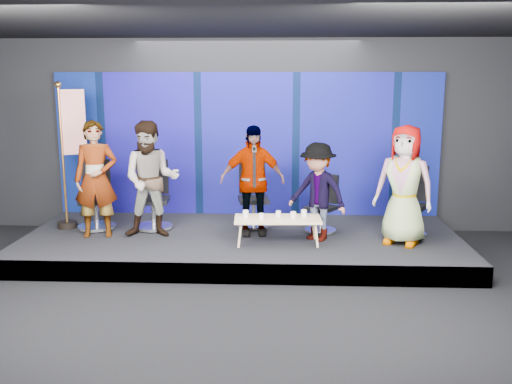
% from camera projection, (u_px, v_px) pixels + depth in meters
% --- Properties ---
extents(ground, '(10.00, 10.00, 0.00)m').
position_uv_depth(ground, '(228.00, 314.00, 6.89)').
color(ground, black).
rests_on(ground, ground).
extents(room_walls, '(10.02, 8.02, 3.51)m').
position_uv_depth(room_walls, '(226.00, 112.00, 6.41)').
color(room_walls, black).
rests_on(room_walls, ground).
extents(riser, '(7.00, 3.00, 0.30)m').
position_uv_depth(riser, '(242.00, 243.00, 9.31)').
color(riser, black).
rests_on(riser, ground).
extents(backdrop, '(7.00, 0.08, 2.60)m').
position_uv_depth(backdrop, '(247.00, 144.00, 10.44)').
color(backdrop, navy).
rests_on(backdrop, riser).
extents(chair_a, '(0.75, 0.75, 1.15)m').
position_uv_depth(chair_a, '(96.00, 206.00, 9.59)').
color(chair_a, silver).
rests_on(chair_a, riser).
extents(panelist_a, '(0.75, 0.56, 1.86)m').
position_uv_depth(panelist_a, '(96.00, 179.00, 9.01)').
color(panelist_a, black).
rests_on(panelist_a, riser).
extents(chair_b, '(0.70, 0.70, 1.14)m').
position_uv_depth(chair_b, '(154.00, 206.00, 9.59)').
color(chair_b, silver).
rests_on(chair_b, riser).
extents(panelist_b, '(0.96, 0.77, 1.85)m').
position_uv_depth(panelist_b, '(151.00, 180.00, 8.99)').
color(panelist_b, black).
rests_on(panelist_b, riser).
extents(chair_c, '(0.71, 0.71, 1.10)m').
position_uv_depth(chair_c, '(253.00, 206.00, 9.72)').
color(chair_c, silver).
rests_on(chair_c, riser).
extents(panelist_c, '(1.10, 0.59, 1.77)m').
position_uv_depth(panelist_c, '(252.00, 181.00, 9.12)').
color(panelist_c, black).
rests_on(panelist_c, riser).
extents(chair_d, '(0.74, 0.74, 0.95)m').
position_uv_depth(chair_d, '(322.00, 213.00, 9.39)').
color(chair_d, silver).
rests_on(chair_d, riser).
extents(panelist_d, '(1.14, 1.02, 1.53)m').
position_uv_depth(panelist_d, '(318.00, 192.00, 8.83)').
color(panelist_d, black).
rests_on(panelist_d, riser).
extents(chair_e, '(0.86, 0.86, 1.13)m').
position_uv_depth(chair_e, '(409.00, 213.00, 9.15)').
color(chair_e, silver).
rests_on(chair_e, riser).
extents(panelist_e, '(1.06, 0.93, 1.82)m').
position_uv_depth(panelist_e, '(404.00, 185.00, 8.60)').
color(panelist_e, black).
rests_on(panelist_e, riser).
extents(coffee_table, '(1.34, 0.61, 0.40)m').
position_uv_depth(coffee_table, '(278.00, 220.00, 8.70)').
color(coffee_table, tan).
rests_on(coffee_table, riser).
extents(mug_a, '(0.09, 0.09, 0.11)m').
position_uv_depth(mug_a, '(246.00, 214.00, 8.73)').
color(mug_a, silver).
rests_on(mug_a, coffee_table).
extents(mug_b, '(0.07, 0.07, 0.09)m').
position_uv_depth(mug_b, '(261.00, 216.00, 8.61)').
color(mug_b, silver).
rests_on(mug_b, coffee_table).
extents(mug_c, '(0.08, 0.08, 0.09)m').
position_uv_depth(mug_c, '(278.00, 214.00, 8.76)').
color(mug_c, silver).
rests_on(mug_c, coffee_table).
extents(mug_d, '(0.09, 0.09, 0.10)m').
position_uv_depth(mug_d, '(293.00, 215.00, 8.66)').
color(mug_d, silver).
rests_on(mug_d, coffee_table).
extents(mug_e, '(0.09, 0.09, 0.10)m').
position_uv_depth(mug_e, '(304.00, 213.00, 8.78)').
color(mug_e, silver).
rests_on(mug_e, coffee_table).
extents(flag_stand, '(0.53, 0.39, 2.45)m').
position_uv_depth(flag_stand, '(70.00, 151.00, 9.48)').
color(flag_stand, black).
rests_on(flag_stand, riser).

